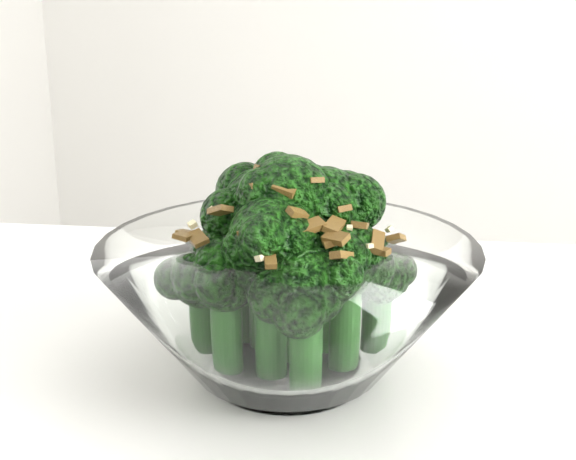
% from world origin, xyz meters
% --- Properties ---
extents(broccoli_dish, '(0.23, 0.23, 0.14)m').
position_xyz_m(broccoli_dish, '(-0.24, 0.02, 0.81)').
color(broccoli_dish, white).
rests_on(broccoli_dish, table).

